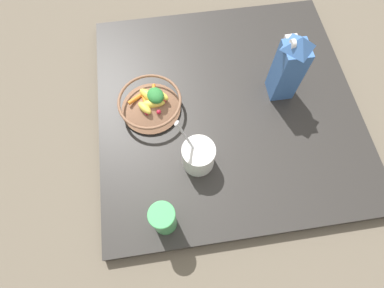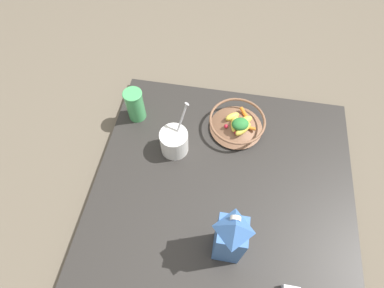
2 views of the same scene
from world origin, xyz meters
The scene contains 7 objects.
ground_plane centered at (0.00, 0.00, 0.00)m, with size 6.00×6.00×0.00m, color #665B4C.
countertop centered at (0.00, 0.00, 0.02)m, with size 0.92×0.92×0.04m.
fruit_bowl centered at (-0.02, -0.27, 0.08)m, with size 0.22×0.22×0.08m.
milk_carton centered at (-0.03, 0.20, 0.17)m, with size 0.08×0.08×0.27m.
yogurt_tub centered at (0.20, -0.14, 0.10)m, with size 0.10×0.12×0.22m.
drinking_cup centered at (0.38, -0.27, 0.11)m, with size 0.07×0.07×0.14m.
spice_jar centered at (-0.24, 0.30, 0.05)m, with size 0.05×0.05×0.03m.
Camera 1 is at (0.54, -0.21, 0.97)m, focal length 28.00 mm.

